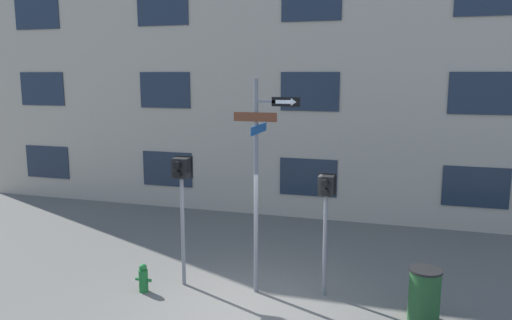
{
  "coord_description": "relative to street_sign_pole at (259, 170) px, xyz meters",
  "views": [
    {
      "loc": [
        2.74,
        -8.63,
        4.48
      ],
      "look_at": [
        -0.03,
        0.74,
        2.79
      ],
      "focal_mm": 35.0,
      "sensor_mm": 36.0,
      "label": 1
    }
  ],
  "objects": [
    {
      "name": "pedestrian_signal_left",
      "position": [
        -1.66,
        -0.09,
        -0.38
      ],
      "size": [
        0.39,
        0.4,
        2.79
      ],
      "color": "slate",
      "rests_on": "ground_plane"
    },
    {
      "name": "street_sign_pole",
      "position": [
        0.0,
        0.0,
        0.0
      ],
      "size": [
        1.32,
        1.05,
        4.39
      ],
      "color": "slate",
      "rests_on": "ground_plane"
    },
    {
      "name": "pedestrian_signal_right",
      "position": [
        1.3,
        0.26,
        -0.62
      ],
      "size": [
        0.36,
        0.4,
        2.52
      ],
      "color": "slate",
      "rests_on": "ground_plane"
    },
    {
      "name": "fire_hydrant",
      "position": [
        -2.32,
        -0.66,
        -2.29
      ],
      "size": [
        0.35,
        0.19,
        0.61
      ],
      "color": "#196028",
      "rests_on": "ground_plane"
    },
    {
      "name": "building_facade",
      "position": [
        -0.04,
        5.9,
        4.0
      ],
      "size": [
        24.0,
        0.63,
        13.17
      ],
      "color": "tan",
      "rests_on": "ground_plane"
    },
    {
      "name": "trash_bin",
      "position": [
        3.23,
        -0.31,
        -2.09
      ],
      "size": [
        0.6,
        0.6,
        1.0
      ],
      "color": "#1E4723",
      "rests_on": "ground_plane"
    },
    {
      "name": "ground_plane",
      "position": [
        -0.04,
        -0.74,
        -2.59
      ],
      "size": [
        60.0,
        60.0,
        0.0
      ],
      "primitive_type": "plane",
      "color": "#595651"
    }
  ]
}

